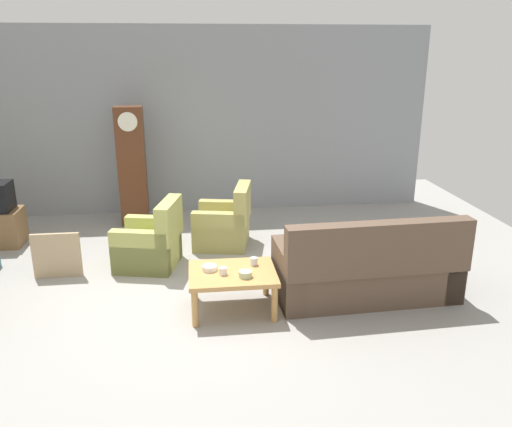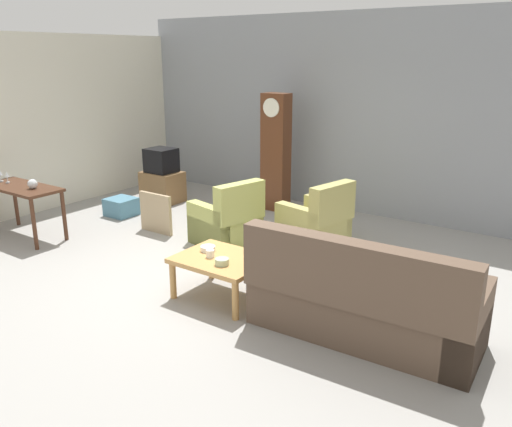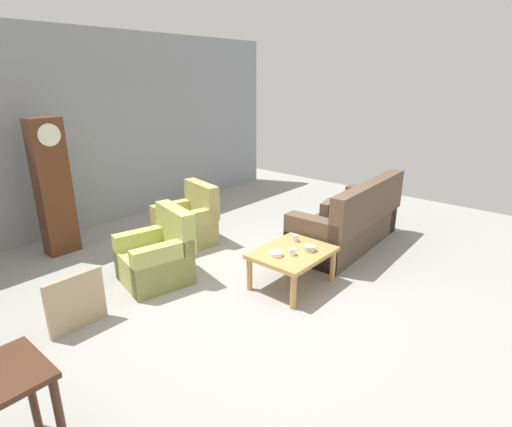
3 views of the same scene
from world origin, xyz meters
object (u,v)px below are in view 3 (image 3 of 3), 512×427
Objects in this scene: bowl_white_stacked at (276,254)px; armchair_olive_near at (158,258)px; cup_blue_rimmed at (295,238)px; bowl_shallow_green at (310,248)px; cup_white_porcelain at (292,252)px; armchair_olive_far at (187,224)px; grandfather_clock at (53,188)px; couch_floral at (349,223)px; framed_picture_leaning at (76,302)px; coffee_table_wood at (292,256)px.

armchair_olive_near is at bearing 119.83° from bowl_white_stacked.
armchair_olive_near reaches higher than cup_blue_rimmed.
bowl_shallow_green is (0.38, -0.22, 0.01)m from bowl_white_stacked.
bowl_white_stacked is (-0.51, -0.08, -0.02)m from cup_blue_rimmed.
cup_blue_rimmed is at bearing 30.38° from cup_white_porcelain.
armchair_olive_near is at bearing 126.40° from bowl_shallow_green.
armchair_olive_far is 1.95m from grandfather_clock.
couch_floral reaches higher than bowl_white_stacked.
cup_blue_rimmed is at bearing 177.17° from couch_floral.
couch_floral is at bearing -2.83° from cup_blue_rimmed.
bowl_shallow_green is (-1.46, -0.24, 0.15)m from couch_floral.
grandfather_clock is at bearing 118.37° from cup_blue_rimmed.
framed_picture_leaning is 2.63m from bowl_shallow_green.
armchair_olive_near is at bearing 153.62° from couch_floral.
bowl_shallow_green is (0.24, -0.09, -0.01)m from cup_white_porcelain.
framed_picture_leaning is 2.62m from cup_blue_rimmed.
grandfather_clock is 21.98× the size of cup_white_porcelain.
armchair_olive_near is 1.02× the size of armchair_olive_far.
armchair_olive_far is 5.65× the size of bowl_white_stacked.
grandfather_clock reaches higher than couch_floral.
cup_blue_rimmed is 0.33m from bowl_shallow_green.
cup_white_porcelain is at bearing -94.20° from armchair_olive_far.
bowl_white_stacked is (-0.29, -1.95, 0.19)m from armchair_olive_far.
armchair_olive_far reaches higher than coffee_table_wood.
couch_floral is 23.91× the size of cup_blue_rimmed.
coffee_table_wood is 1.60× the size of framed_picture_leaning.
cup_blue_rimmed is at bearing 9.46° from bowl_white_stacked.
bowl_shallow_green is at bearing -65.70° from grandfather_clock.
coffee_table_wood is 0.23m from bowl_shallow_green.
grandfather_clock reaches higher than cup_blue_rimmed.
coffee_table_wood is at bearing -149.98° from cup_blue_rimmed.
couch_floral reaches higher than bowl_shallow_green.
bowl_white_stacked is (0.74, -1.30, 0.19)m from armchair_olive_near.
grandfather_clock is 3.47m from cup_blue_rimmed.
grandfather_clock is 3.34m from bowl_white_stacked.
couch_floral is at bearing 5.01° from cup_white_porcelain.
bowl_shallow_green is at bearing -29.49° from framed_picture_leaning.
cup_blue_rimmed reaches higher than cup_white_porcelain.
grandfather_clock is 13.12× the size of bowl_shallow_green.
coffee_table_wood is at bearing -27.76° from framed_picture_leaning.
couch_floral is 1.34m from cup_blue_rimmed.
armchair_olive_far reaches higher than framed_picture_leaning.
coffee_table_wood is 10.84× the size of cup_white_porcelain.
armchair_olive_near is (-2.57, 1.28, -0.05)m from couch_floral.
cup_blue_rimmed is (2.42, -0.99, 0.21)m from framed_picture_leaning.
framed_picture_leaning is 3.65× the size of bowl_white_stacked.
armchair_olive_far is 6.25× the size of bowl_shallow_green.
grandfather_clock reaches higher than armchair_olive_far.
couch_floral is 1.84m from bowl_white_stacked.
cup_blue_rimmed is (0.21, -1.87, 0.20)m from armchair_olive_far.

